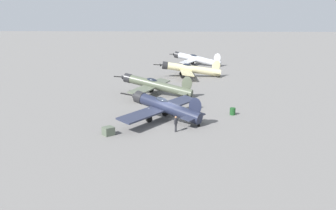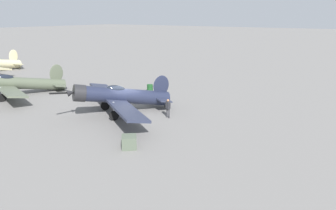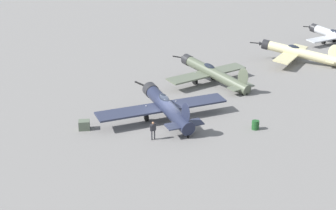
# 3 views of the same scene
# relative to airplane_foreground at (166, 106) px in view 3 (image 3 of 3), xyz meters

# --- Properties ---
(ground_plane) EXTENTS (400.00, 400.00, 0.00)m
(ground_plane) POSITION_rel_airplane_foreground_xyz_m (0.42, -0.25, -1.55)
(ground_plane) COLOR slate
(airplane_foreground) EXTENTS (9.67, 11.91, 3.16)m
(airplane_foreground) POSITION_rel_airplane_foreground_xyz_m (0.00, 0.00, 0.00)
(airplane_foreground) COLOR #1E2338
(airplane_foreground) RESTS_ON ground_plane
(airplane_mid_apron) EXTENTS (11.65, 11.59, 3.13)m
(airplane_mid_apron) POSITION_rel_airplane_foreground_xyz_m (-2.09, 13.26, -0.12)
(airplane_mid_apron) COLOR #4C5442
(airplane_mid_apron) RESTS_ON ground_plane
(airplane_far_line) EXTENTS (12.30, 12.36, 3.14)m
(airplane_far_line) POSITION_rel_airplane_foreground_xyz_m (2.82, 29.30, -0.08)
(airplane_far_line) COLOR beige
(airplane_far_line) RESTS_ON ground_plane
(ground_crew_mechanic) EXTENTS (0.35, 0.59, 1.60)m
(ground_crew_mechanic) POSITION_rel_airplane_foreground_xyz_m (1.39, -4.08, -0.59)
(ground_crew_mechanic) COLOR #2D2D33
(ground_crew_mechanic) RESTS_ON ground_plane
(equipment_crate) EXTENTS (1.35, 1.35, 0.82)m
(equipment_crate) POSITION_rel_airplane_foreground_xyz_m (-5.08, -5.49, -1.14)
(equipment_crate) COLOR #4C5647
(equipment_crate) RESTS_ON ground_plane
(fuel_drum) EXTENTS (0.69, 0.69, 0.82)m
(fuel_drum) POSITION_rel_airplane_foreground_xyz_m (7.75, 2.73, -1.14)
(fuel_drum) COLOR #19471E
(fuel_drum) RESTS_ON ground_plane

